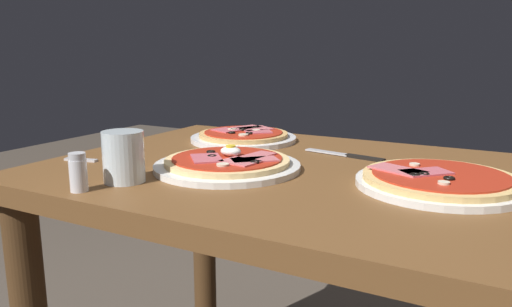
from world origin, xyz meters
TOP-DOWN VIEW (x-y plane):
  - dining_table at (0.00, 0.00)m, footprint 1.01×0.74m
  - pizza_foreground at (-0.11, -0.08)m, footprint 0.29×0.29m
  - pizza_across_left at (0.28, -0.01)m, footprint 0.29×0.29m
  - pizza_across_right at (-0.24, 0.21)m, footprint 0.28×0.28m
  - water_glass_near at (-0.23, -0.25)m, footprint 0.08×0.08m
  - fork at (-0.40, -0.16)m, footprint 0.16×0.05m
  - knife at (0.07, 0.15)m, footprint 0.20×0.05m
  - salt_shaker at (-0.25, -0.33)m, footprint 0.03×0.03m

SIDE VIEW (x-z plane):
  - dining_table at x=0.00m, z-range 0.24..0.99m
  - fork at x=-0.40m, z-range 0.75..0.75m
  - knife at x=0.07m, z-range 0.75..0.76m
  - pizza_across_right at x=-0.24m, z-range 0.75..0.78m
  - pizza_across_left at x=0.28m, z-range 0.75..0.78m
  - pizza_foreground at x=-0.11m, z-range 0.74..0.78m
  - salt_shaker at x=-0.25m, z-range 0.75..0.82m
  - water_glass_near at x=-0.23m, z-range 0.74..0.84m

